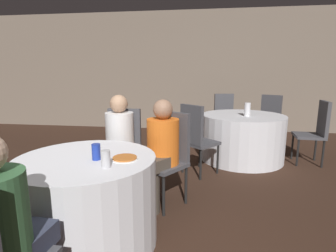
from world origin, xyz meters
name	(u,v)px	position (x,y,z in m)	size (l,w,h in m)	color
ground_plane	(76,234)	(0.00, 0.00, 0.00)	(16.00, 16.00, 0.00)	#382319
wall_back	(160,72)	(0.00, 4.52, 1.40)	(16.00, 0.06, 2.80)	#7A6B5B
table_near	(88,201)	(0.17, -0.07, 0.36)	(1.09, 1.09, 0.72)	silver
table_far	(242,137)	(1.69, 2.29, 0.36)	(1.30, 1.30, 0.72)	silver
chair_near_north	(123,144)	(0.16, 0.89, 0.57)	(0.40, 0.41, 0.97)	#47474C
chair_near_northeast	(170,151)	(0.73, 0.72, 0.57)	(0.56, 0.56, 0.97)	#47474C
chair_far_southwest	(196,134)	(0.97, 1.50, 0.57)	(0.57, 0.57, 0.97)	#47474C
chair_far_northeast	(269,116)	(2.29, 3.18, 0.57)	(0.56, 0.56, 0.97)	#47474C
chair_far_north	(225,114)	(1.48, 3.34, 0.57)	(0.47, 0.47, 0.97)	#47474C
chair_far_east	(317,127)	(2.76, 2.20, 0.57)	(0.44, 0.43, 0.97)	#47474C
person_white_shirt	(118,149)	(0.17, 0.72, 0.57)	(0.31, 0.49, 1.14)	#33384C
person_green_jacket	(10,239)	(0.13, -0.86, 0.55)	(0.31, 0.49, 1.11)	#33384C
person_orange_shirt	(158,155)	(0.63, 0.58, 0.56)	(0.45, 0.47, 1.11)	#4C4238
pizza_plate_near	(125,158)	(0.48, -0.07, 0.73)	(0.21, 0.21, 0.02)	white
soda_can_silver	(106,159)	(0.41, -0.25, 0.78)	(0.07, 0.07, 0.12)	silver
soda_can_blue	(96,152)	(0.28, -0.10, 0.78)	(0.07, 0.07, 0.12)	#1E38A5
bottle_far	(247,109)	(1.73, 2.17, 0.83)	(0.09, 0.09, 0.21)	white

